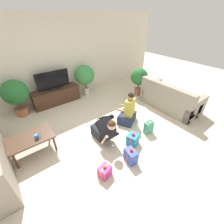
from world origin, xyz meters
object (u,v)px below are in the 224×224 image
Objects in this scene: tv_console at (57,96)px; gift_box_a at (133,139)px; potted_plant_corner_right at (139,78)px; person_sitting at (128,112)px; sofa_right at (170,99)px; person_kneeling at (104,130)px; potted_plant_back_right at (85,76)px; coffee_table at (31,139)px; gift_bag_a at (149,127)px; gift_box_c at (131,156)px; gift_box_b at (105,171)px; tv at (53,81)px; potted_plant_back_left at (16,94)px; dog at (106,118)px; mug at (37,136)px.

tv_console reaches higher than gift_box_a.
person_sitting is (-1.41, -0.98, -0.34)m from potted_plant_corner_right.
sofa_right is 2.25× the size of person_kneeling.
potted_plant_back_right is 1.19× the size of person_sitting.
coffee_table is at bearing 155.73° from person_kneeling.
person_sitting reaches higher than gift_bag_a.
person_sitting is (2.36, -0.44, -0.06)m from coffee_table.
tv_console is 3.28m from gift_box_c.
gift_box_b is at bearing -124.78° from person_kneeling.
tv_console is at bearing 0.00° from tv.
coffee_table is 1.78m from potted_plant_back_left.
potted_plant_back_right is at bearing -116.95° from person_sitting.
gift_box_b is at bearing -169.24° from gift_bag_a.
potted_plant_back_right is 2.91m from gift_bag_a.
gift_box_c is (-0.32, -1.27, -0.06)m from dog.
person_sitting is 0.61m from dog.
gift_box_b is at bearing -165.16° from gift_box_a.
gift_box_c is 1.96m from mug.
person_kneeling is 0.63m from dog.
potted_plant_back_left reaches higher than coffee_table.
potted_plant_corner_right reaches higher than gift_bag_a.
tv is at bearing 84.16° from gift_box_b.
sofa_right reaches higher than gift_box_c.
potted_plant_corner_right is (2.57, -1.26, -0.10)m from tv.
coffee_table is at bearing 80.01° from sofa_right.
gift_box_b is (-0.33, -3.21, -0.14)m from tv_console.
person_sitting is (0.06, -2.19, -0.40)m from potted_plant_back_right.
potted_plant_corner_right is at bearing -18.31° from potted_plant_back_left.
tv_console is 2.52m from person_sitting.
potted_plant_back_right is 2.07m from dog.
potted_plant_corner_right is (2.57, -1.26, 0.41)m from tv_console.
gift_box_b is (-1.42, -3.16, -0.60)m from potted_plant_back_right.
coffee_table is 2.10m from gift_box_c.
coffee_table reaches higher than dog.
sofa_right is 3.13m from gift_box_b.
sofa_right is 14.68× the size of mug.
coffee_table is 3.16× the size of gift_box_b.
gift_box_c is at bearing -167.65° from dog.
tv reaches higher than tv_console.
dog is 1.26× the size of gift_box_c.
tv is at bearing 2.62° from potted_plant_back_left.
mug is at bearing -139.58° from potted_plant_back_right.
coffee_table is 7.40× the size of mug.
tv reaches higher than person_kneeling.
potted_plant_corner_right is at bearing 51.39° from gift_bag_a.
potted_plant_corner_right is 2.98× the size of gift_box_a.
gift_box_b is at bearing -59.33° from mug.
coffee_table is at bearing -93.81° from potted_plant_back_left.
gift_box_b is 1.61m from gift_bag_a.
gift_box_c is (0.28, -3.27, -0.11)m from tv_console.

